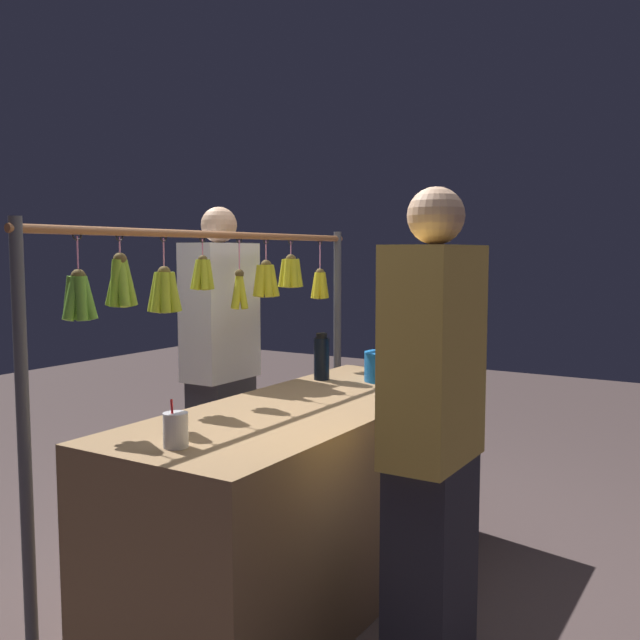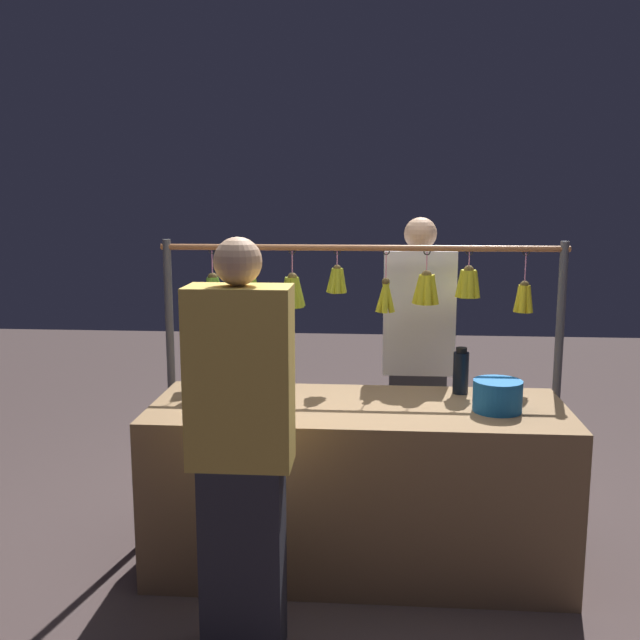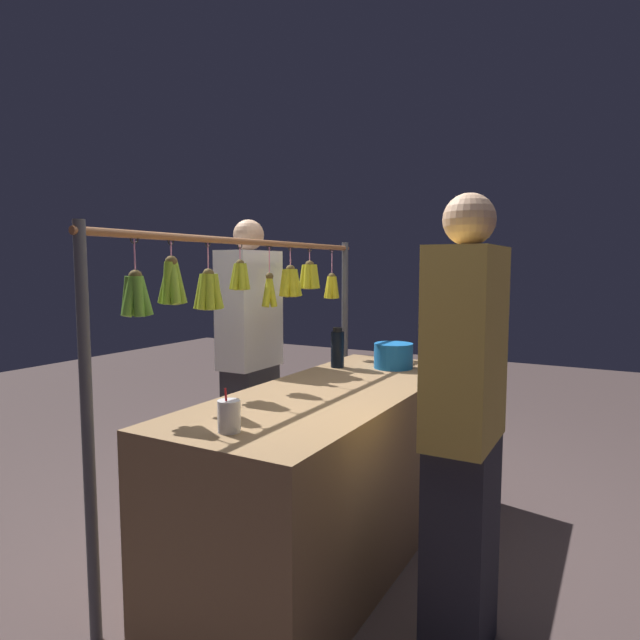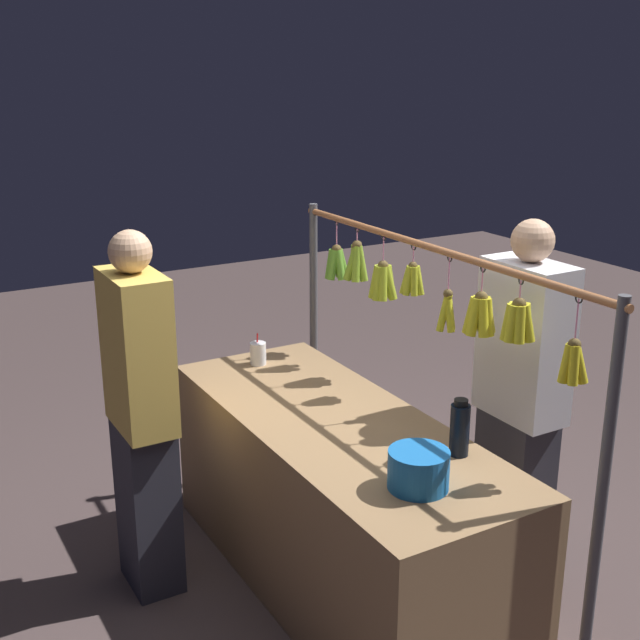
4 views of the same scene
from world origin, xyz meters
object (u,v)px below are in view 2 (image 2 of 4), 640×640
water_bottle (461,372)px  blue_bucket (497,396)px  vendor_person (417,366)px  customer_person (242,456)px  drink_cup (192,389)px

water_bottle → blue_bucket: size_ratio=1.04×
vendor_person → customer_person: 1.66m
blue_bucket → drink_cup: size_ratio=1.39×
blue_bucket → customer_person: 1.28m
water_bottle → drink_cup: size_ratio=1.45×
water_bottle → blue_bucket: 0.33m
drink_cup → water_bottle: bearing=-169.6°
water_bottle → blue_bucket: bearing=114.4°
water_bottle → drink_cup: bearing=10.4°
drink_cup → customer_person: (-0.38, 0.74, -0.05)m
water_bottle → customer_person: (0.94, 0.99, -0.11)m
water_bottle → customer_person: customer_person is taller
drink_cup → customer_person: customer_person is taller
water_bottle → drink_cup: (1.32, 0.24, -0.05)m
customer_person → drink_cup: bearing=-63.0°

